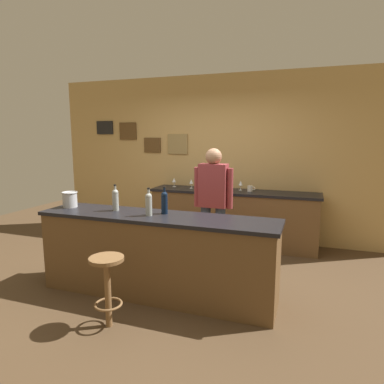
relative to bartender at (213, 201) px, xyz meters
name	(u,v)px	position (x,y,z in m)	size (l,w,h in m)	color
ground_plane	(171,280)	(-0.38, -0.52, -0.94)	(10.00, 10.00, 0.00)	#4C3823
back_wall	(215,158)	(-0.40, 1.51, 0.47)	(6.00, 0.09, 2.80)	tan
bar_counter	(157,255)	(-0.38, -0.92, -0.47)	(2.69, 0.60, 0.92)	brown
side_counter	(233,218)	(0.02, 1.13, -0.48)	(2.72, 0.56, 0.90)	brown
bartender	(213,201)	(0.00, 0.00, 0.00)	(0.52, 0.21, 1.62)	#384766
bar_stool	(107,280)	(-0.53, -1.66, -0.48)	(0.32, 0.32, 0.68)	brown
wine_bottle_a	(115,199)	(-0.92, -0.87, 0.12)	(0.07, 0.07, 0.31)	#999E99
wine_bottle_b	(149,203)	(-0.45, -0.97, 0.12)	(0.07, 0.07, 0.31)	#999E99
wine_bottle_c	(164,202)	(-0.32, -0.82, 0.12)	(0.07, 0.07, 0.31)	black
ice_bucket	(70,199)	(-1.55, -0.89, 0.08)	(0.19, 0.19, 0.19)	#B7BABF
wine_glass_a	(174,180)	(-1.06, 1.22, 0.07)	(0.07, 0.07, 0.16)	silver
wine_glass_b	(191,182)	(-0.71, 1.14, 0.07)	(0.07, 0.07, 0.16)	silver
wine_glass_c	(206,182)	(-0.46, 1.15, 0.07)	(0.07, 0.07, 0.16)	silver
wine_glass_d	(226,184)	(-0.09, 1.06, 0.07)	(0.07, 0.07, 0.16)	silver
wine_glass_e	(241,183)	(0.11, 1.22, 0.07)	(0.07, 0.07, 0.16)	silver
coffee_mug	(250,189)	(0.29, 1.14, 0.01)	(0.13, 0.08, 0.09)	silver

